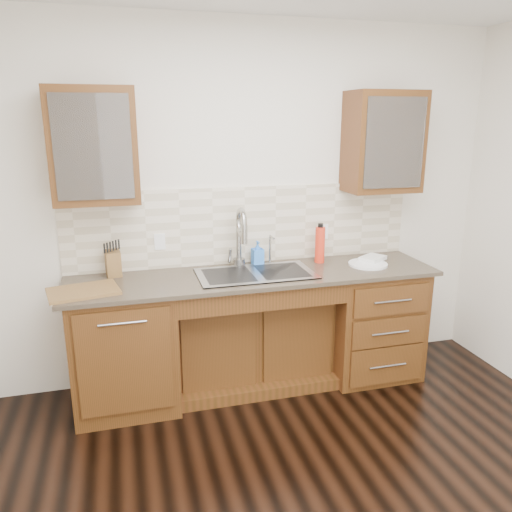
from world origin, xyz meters
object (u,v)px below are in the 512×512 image
object	(u,v)px
water_bottle	(320,245)
knife_block	(113,263)
soap_bottle	(258,253)
cutting_board	(83,291)
plate	(368,264)

from	to	relation	value
water_bottle	knife_block	xyz separation A→B (m)	(-1.56, 0.08, -0.05)
soap_bottle	cutting_board	distance (m)	1.31
soap_bottle	cutting_board	size ratio (longest dim) A/B	0.42
soap_bottle	knife_block	xyz separation A→B (m)	(-1.07, 0.01, -0.00)
knife_block	water_bottle	bearing A→B (deg)	-9.92
cutting_board	soap_bottle	bearing A→B (deg)	14.56
water_bottle	knife_block	world-z (taller)	water_bottle
water_bottle	plate	xyz separation A→B (m)	(0.33, -0.17, -0.13)
water_bottle	plate	world-z (taller)	water_bottle
soap_bottle	water_bottle	xyz separation A→B (m)	(0.48, -0.07, 0.05)
water_bottle	knife_block	distance (m)	1.56
soap_bottle	water_bottle	world-z (taller)	water_bottle
knife_block	cutting_board	size ratio (longest dim) A/B	0.41
soap_bottle	plate	world-z (taller)	soap_bottle
soap_bottle	knife_block	distance (m)	1.07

